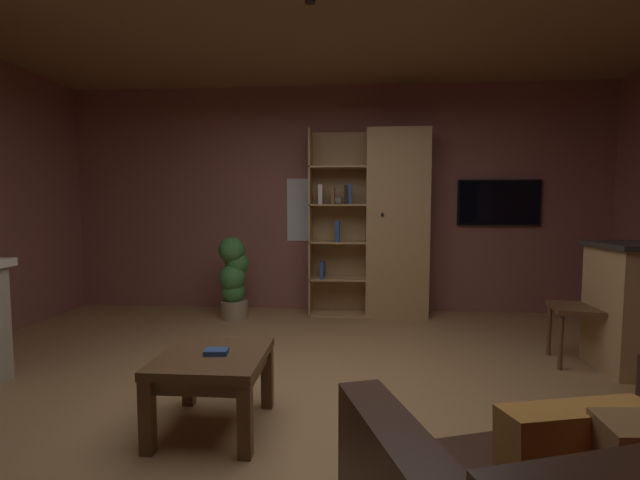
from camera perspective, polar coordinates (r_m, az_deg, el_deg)
name	(u,v)px	position (r m, az deg, el deg)	size (l,w,h in m)	color
floor	(315,409)	(3.08, -0.62, -20.72)	(6.56, 5.46, 0.02)	#A37A4C
wall_back	(335,199)	(5.54, 1.92, 5.22)	(6.68, 0.06, 2.74)	#8E544C
window_pane_back	(316,210)	(5.52, -0.45, 3.87)	(0.73, 0.01, 0.77)	white
bookshelf_cabinet	(388,224)	(5.28, 8.73, 2.02)	(1.37, 0.41, 2.17)	tan
coffee_table	(213,368)	(2.76, -13.49, -15.61)	(0.60, 0.66, 0.45)	brown
table_book_0	(216,352)	(2.70, -13.10, -13.70)	(0.13, 0.10, 0.03)	#2D4C8C
dining_chair	(592,301)	(4.24, 31.36, -6.63)	(0.48, 0.48, 0.92)	brown
potted_floor_plant	(233,277)	(5.22, -10.99, -4.61)	(0.34, 0.35, 0.94)	#9E896B
wall_mounted_tv	(499,203)	(5.73, 21.85, 4.45)	(0.96, 0.06, 0.54)	black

